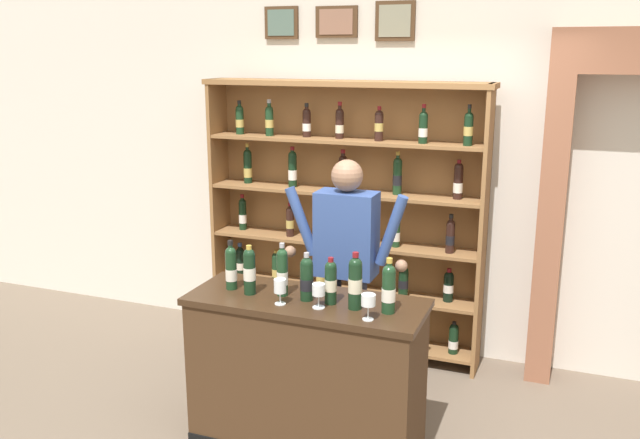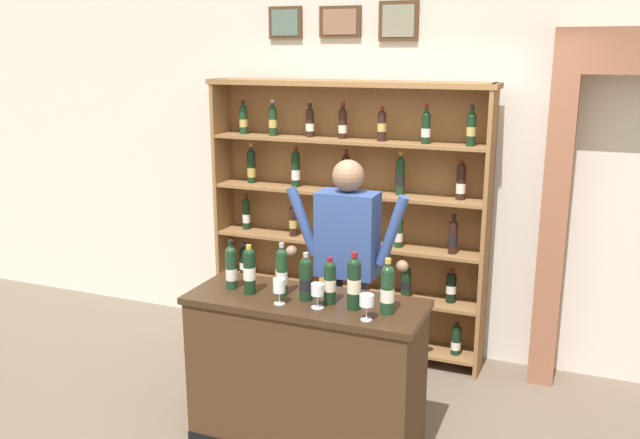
{
  "view_description": "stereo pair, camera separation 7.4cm",
  "coord_description": "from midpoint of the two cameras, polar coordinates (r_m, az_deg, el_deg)",
  "views": [
    {
      "loc": [
        1.2,
        -3.42,
        2.37
      ],
      "look_at": [
        -0.19,
        0.21,
        1.39
      ],
      "focal_mm": 37.68,
      "sensor_mm": 36.0,
      "label": 1
    },
    {
      "loc": [
        1.27,
        -3.39,
        2.37
      ],
      "look_at": [
        -0.19,
        0.21,
        1.39
      ],
      "focal_mm": 37.68,
      "sensor_mm": 36.0,
      "label": 2
    }
  ],
  "objects": [
    {
      "name": "tasting_bottle_brunello",
      "position": [
        3.97,
        -3.75,
        -4.44
      ],
      "size": [
        0.07,
        0.07,
        0.32
      ],
      "color": "#19381E",
      "rests_on": "tasting_counter"
    },
    {
      "name": "wine_glass_right",
      "position": [
        3.85,
        -3.97,
        -5.78
      ],
      "size": [
        0.07,
        0.07,
        0.15
      ],
      "color": "silver",
      "rests_on": "tasting_counter"
    },
    {
      "name": "tasting_counter",
      "position": [
        4.15,
        -1.69,
        -12.96
      ],
      "size": [
        1.41,
        0.54,
        0.96
      ],
      "color": "#422B19",
      "rests_on": "ground"
    },
    {
      "name": "tasting_bottle_vin_santo",
      "position": [
        4.01,
        -6.54,
        -4.3
      ],
      "size": [
        0.07,
        0.07,
        0.3
      ],
      "color": "black",
      "rests_on": "tasting_counter"
    },
    {
      "name": "tasting_bottle_chianti",
      "position": [
        3.84,
        0.36,
        -5.27
      ],
      "size": [
        0.07,
        0.07,
        0.28
      ],
      "color": "black",
      "rests_on": "tasting_counter"
    },
    {
      "name": "shopkeeper",
      "position": [
        4.45,
        1.77,
        -3.12
      ],
      "size": [
        0.86,
        0.22,
        1.69
      ],
      "color": "#2D3347",
      "rests_on": "ground"
    },
    {
      "name": "wine_shelf",
      "position": [
        5.26,
        1.66,
        0.48
      ],
      "size": [
        2.23,
        0.32,
        2.15
      ],
      "color": "olive",
      "rests_on": "ground"
    },
    {
      "name": "tasting_bottle_rosso",
      "position": [
        3.9,
        -1.68,
        -5.01
      ],
      "size": [
        0.08,
        0.08,
        0.29
      ],
      "color": "black",
      "rests_on": "tasting_counter"
    },
    {
      "name": "back_wall",
      "position": [
        5.3,
        7.43,
        7.67
      ],
      "size": [
        12.0,
        0.19,
        3.56
      ],
      "color": "silver",
      "rests_on": "ground"
    },
    {
      "name": "tasting_bottle_prosecco",
      "position": [
        3.76,
        2.45,
        -5.3
      ],
      "size": [
        0.08,
        0.08,
        0.33
      ],
      "color": "black",
      "rests_on": "tasting_counter"
    },
    {
      "name": "wine_glass_center",
      "position": [
        3.79,
        -0.68,
        -6.11
      ],
      "size": [
        0.07,
        0.07,
        0.14
      ],
      "color": "silver",
      "rests_on": "tasting_counter"
    },
    {
      "name": "wine_glass_left",
      "position": [
        3.63,
        3.55,
        -6.92
      ],
      "size": [
        0.08,
        0.08,
        0.15
      ],
      "color": "silver",
      "rests_on": "tasting_counter"
    },
    {
      "name": "tasting_bottle_super_tuscan",
      "position": [
        3.73,
        5.29,
        -5.81
      ],
      "size": [
        0.08,
        0.08,
        0.32
      ],
      "color": "#19381E",
      "rests_on": "tasting_counter"
    },
    {
      "name": "tasting_bottle_grappa",
      "position": [
        4.12,
        -8.07,
        -4.06
      ],
      "size": [
        0.07,
        0.07,
        0.31
      ],
      "color": "#19381E",
      "rests_on": "tasting_counter"
    }
  ]
}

